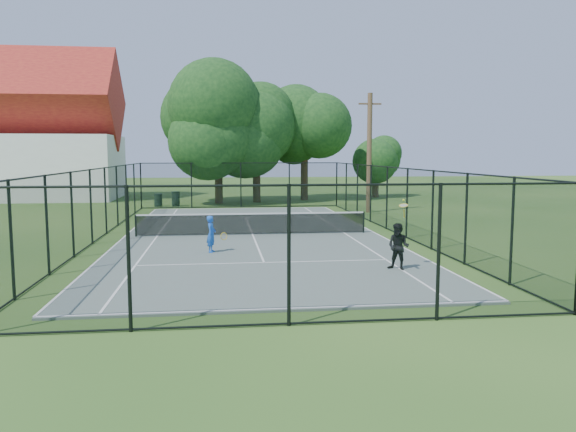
{
  "coord_description": "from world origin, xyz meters",
  "views": [
    {
      "loc": [
        -1.42,
        -24.41,
        3.63
      ],
      "look_at": [
        1.21,
        -3.0,
        1.2
      ],
      "focal_mm": 35.0,
      "sensor_mm": 36.0,
      "label": 1
    }
  ],
  "objects": [
    {
      "name": "ground",
      "position": [
        0.0,
        0.0,
        0.0
      ],
      "size": [
        120.0,
        120.0,
        0.0
      ],
      "primitive_type": "plane",
      "color": "#274C1A"
    },
    {
      "name": "player_black",
      "position": [
        4.0,
        -8.01,
        0.78
      ],
      "size": [
        0.88,
        0.98,
        2.14
      ],
      "color": "black",
      "rests_on": "tennis_court"
    },
    {
      "name": "building",
      "position": [
        -17.0,
        22.0,
        4.93
      ],
      "size": [
        15.3,
        8.15,
        11.87
      ],
      "color": "silver",
      "rests_on": "ground"
    },
    {
      "name": "tree_near_left",
      "position": [
        -1.46,
        16.34,
        5.2
      ],
      "size": [
        6.49,
        6.49,
        8.46
      ],
      "color": "#332114",
      "rests_on": "ground"
    },
    {
      "name": "utility_pole",
      "position": [
        7.65,
        9.0,
        3.67
      ],
      "size": [
        1.4,
        0.3,
        7.22
      ],
      "color": "#4C3823",
      "rests_on": "ground"
    },
    {
      "name": "fence",
      "position": [
        0.0,
        0.0,
        1.5
      ],
      "size": [
        13.1,
        26.1,
        3.0
      ],
      "color": "black",
      "rests_on": "ground"
    },
    {
      "name": "trash_bin_right",
      "position": [
        -4.4,
        14.44,
        0.51
      ],
      "size": [
        0.58,
        0.58,
        1.01
      ],
      "color": "black",
      "rests_on": "ground"
    },
    {
      "name": "tree_near_mid",
      "position": [
        1.32,
        17.0,
        5.11
      ],
      "size": [
        6.34,
        6.34,
        8.29
      ],
      "color": "#332114",
      "rests_on": "ground"
    },
    {
      "name": "tennis_net",
      "position": [
        0.0,
        0.0,
        0.58
      ],
      "size": [
        10.08,
        0.08,
        0.95
      ],
      "color": "black",
      "rests_on": "tennis_court"
    },
    {
      "name": "player_blue",
      "position": [
        -1.73,
        -4.21,
        0.72
      ],
      "size": [
        0.79,
        0.54,
        1.33
      ],
      "color": "blue",
      "rests_on": "tennis_court"
    },
    {
      "name": "tree_near_right",
      "position": [
        5.13,
        18.62,
        4.95
      ],
      "size": [
        5.65,
        5.65,
        7.8
      ],
      "color": "#332114",
      "rests_on": "ground"
    },
    {
      "name": "tree_far_right",
      "position": [
        11.3,
        20.39,
        3.35
      ],
      "size": [
        4.1,
        4.1,
        5.43
      ],
      "color": "#332114",
      "rests_on": "ground"
    },
    {
      "name": "trash_bin_left",
      "position": [
        -5.57,
        14.4,
        0.45
      ],
      "size": [
        0.58,
        0.58,
        0.88
      ],
      "color": "black",
      "rests_on": "ground"
    },
    {
      "name": "tennis_court",
      "position": [
        0.0,
        0.0,
        0.03
      ],
      "size": [
        11.0,
        24.0,
        0.06
      ],
      "primitive_type": "cube",
      "color": "slate",
      "rests_on": "ground"
    }
  ]
}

